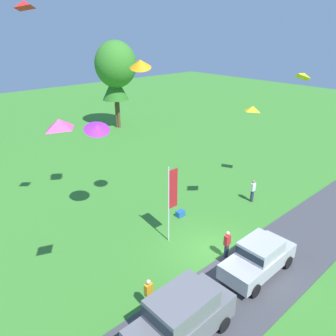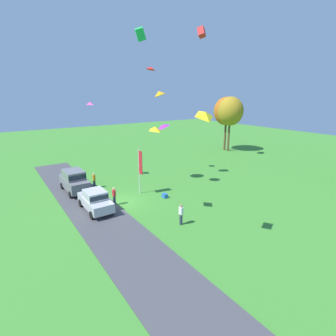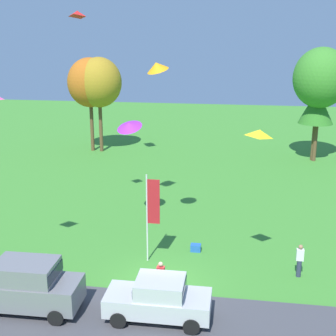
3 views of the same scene
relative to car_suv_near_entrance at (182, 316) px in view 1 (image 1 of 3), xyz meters
The scene contains 17 objects.
ground_plane 6.18m from the car_suv_near_entrance, 29.50° to the left, with size 120.00×120.00×0.00m, color #3D842D.
pavement_strip 5.41m from the car_suv_near_entrance, ahead, with size 36.00×4.40×0.06m, color #424247.
car_suv_near_entrance is the anchor object (origin of this frame).
car_sedan_by_flagpole 5.70m from the car_suv_near_entrance, ahead, with size 4.42×1.98×1.84m.
person_beside_suv 5.85m from the car_suv_near_entrance, 20.79° to the left, with size 0.36×0.24×1.71m.
person_watching_sky 12.89m from the car_suv_near_entrance, 22.29° to the left, with size 0.36×0.24×1.71m.
person_on_lawn 2.11m from the car_suv_near_entrance, 89.95° to the left, with size 0.36×0.24×1.71m.
tree_left_of_center 32.23m from the car_suv_near_entrance, 60.71° to the left, with size 3.19×3.19×6.73m.
tree_right_of_center 32.48m from the car_suv_near_entrance, 60.30° to the left, with size 4.97×4.97×10.49m.
flag_banner 7.18m from the car_suv_near_entrance, 50.75° to the left, with size 0.71×0.08×4.77m.
cooler_box 9.60m from the car_suv_near_entrance, 46.25° to the left, with size 0.56×0.40×0.40m, color blue.
kite_delta_trailing_tail 12.43m from the car_suv_near_entrance, 61.06° to the left, with size 1.16×1.16×0.44m, color orange.
kite_diamond_near_flag 12.06m from the car_suv_near_entrance, 22.85° to the left, with size 0.78×0.93×0.33m, color yellow.
kite_diamond_topmost 8.60m from the car_suv_near_entrance, 129.38° to the left, with size 0.88×0.75×0.34m, color #EA4C9E.
kite_diamond_high_left 15.07m from the car_suv_near_entrance, 93.44° to the left, with size 0.75×0.91×0.32m, color red.
kite_delta_high_right 11.06m from the car_suv_near_entrance, 76.20° to the left, with size 1.50×1.50×0.33m, color purple.
kite_diamond_mid_center 17.43m from the car_suv_near_entrance, 14.84° to the left, with size 0.94×0.90×0.31m, color yellow.
Camera 1 is at (-12.02, -9.69, 11.69)m, focal length 35.00 mm.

